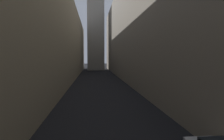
{
  "coord_description": "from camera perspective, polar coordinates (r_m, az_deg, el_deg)",
  "views": [
    {
      "loc": [
        -1.36,
        9.37,
        5.35
      ],
      "look_at": [
        0.0,
        22.95,
        4.46
      ],
      "focal_mm": 31.08,
      "sensor_mm": 36.0,
      "label": 1
    }
  ],
  "objects": [
    {
      "name": "building_block_left",
      "position": [
        42.29,
        -21.12,
        8.72
      ],
      "size": [
        13.86,
        108.0,
        18.43
      ],
      "primitive_type": "cube",
      "color": "gray",
      "rests_on": "ground"
    },
    {
      "name": "ground_plane",
      "position": [
        39.02,
        -3.67,
        -4.16
      ],
      "size": [
        264.0,
        264.0,
        0.0
      ],
      "primitive_type": "plane",
      "color": "black"
    },
    {
      "name": "building_block_right",
      "position": [
        43.68,
        14.15,
        12.54
      ],
      "size": [
        15.36,
        108.0,
        24.25
      ],
      "primitive_type": "cube",
      "color": "gray",
      "rests_on": "ground"
    }
  ]
}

